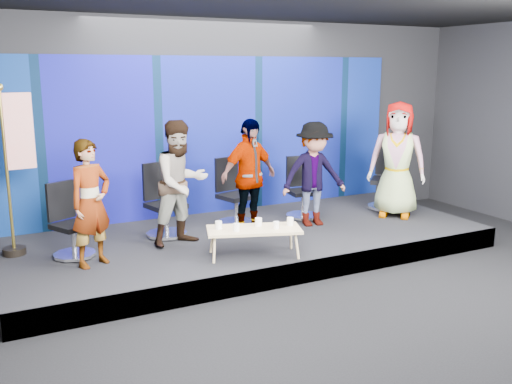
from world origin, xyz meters
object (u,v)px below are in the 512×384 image
panelist_a (91,203)px  panelist_c (249,176)px  chair_b (164,212)px  chair_d (302,198)px  coffee_table (254,230)px  mug_a (219,225)px  panelist_d (314,174)px  panelist_e (397,160)px  chair_e (387,187)px  mug_d (276,225)px  mug_e (290,221)px  chair_a (71,233)px  mug_b (236,227)px  panelist_b (181,183)px  chair_c (234,203)px  mug_c (259,222)px  flag_stand (16,166)px

panelist_a → panelist_c: (2.37, 0.44, 0.06)m
chair_b → chair_d: chair_b is taller
coffee_table → mug_a: 0.46m
panelist_d → coffee_table: panelist_d is taller
panelist_e → panelist_a: bearing=-132.7°
chair_e → mug_d: (-2.98, -1.40, 0.04)m
panelist_d → mug_e: size_ratio=15.47×
chair_a → mug_b: chair_a is taller
panelist_b → chair_c: (1.08, 0.61, -0.52)m
chair_b → panelist_d: 2.35m
panelist_d → mug_a: 2.10m
chair_a → mug_c: bearing=-50.5°
mug_c → chair_b: bearing=122.4°
panelist_b → chair_d: 2.37m
panelist_e → chair_c: bearing=-151.0°
chair_a → chair_e: 5.37m
mug_a → chair_b: bearing=104.9°
coffee_table → flag_stand: size_ratio=0.59×
mug_e → mug_b: bearing=174.9°
mug_d → panelist_b: bearing=130.4°
chair_b → mug_c: chair_b is taller
mug_b → panelist_d: bearing=28.4°
panelist_d → chair_e: 1.81m
chair_b → panelist_d: panelist_d is taller
panelist_e → mug_d: bearing=-116.4°
panelist_c → panelist_d: size_ratio=1.05×
mug_d → chair_e: bearing=25.1°
coffee_table → mug_e: (0.50, -0.08, 0.08)m
panelist_c → mug_e: bearing=-101.9°
mug_d → flag_stand: flag_stand is taller
panelist_c → mug_c: (-0.33, -0.96, -0.42)m
panelist_a → panelist_c: panelist_c is taller
mug_b → mug_e: 0.76m
chair_e → mug_c: 3.35m
chair_a → chair_c: 2.60m
chair_a → coffee_table: bearing=-53.2°
chair_b → chair_c: (1.18, 0.11, -0.01)m
panelist_e → mug_b: (-3.28, -0.82, -0.52)m
chair_d → mug_d: 2.07m
chair_b → mug_d: (1.01, -1.56, 0.07)m
mug_a → mug_b: mug_a is taller
panelist_b → chair_c: panelist_b is taller
panelist_d → mug_e: bearing=-126.7°
panelist_c → coffee_table: (-0.44, -1.04, -0.50)m
chair_e → flag_stand: 5.98m
chair_a → chair_e: size_ratio=0.84×
mug_d → chair_a: bearing=153.4°
panelist_d → panelist_e: (1.52, -0.13, 0.14)m
chair_d → panelist_d: bearing=-92.7°
chair_a → panelist_c: panelist_c is taller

